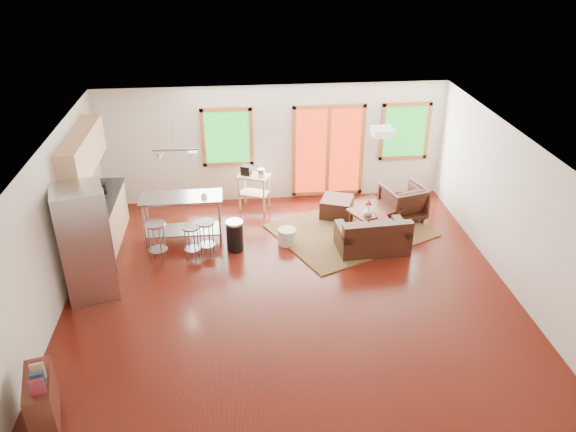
{
  "coord_description": "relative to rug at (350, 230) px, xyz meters",
  "views": [
    {
      "loc": [
        -0.82,
        -8.02,
        5.6
      ],
      "look_at": [
        0.0,
        0.3,
        1.2
      ],
      "focal_mm": 35.0,
      "sensor_mm": 36.0,
      "label": 1
    }
  ],
  "objects": [
    {
      "name": "window_left",
      "position": [
        -2.42,
        1.67,
        1.49
      ],
      "size": [
        1.1,
        0.05,
        1.3
      ],
      "color": "#135516",
      "rests_on": "back_wall"
    },
    {
      "name": "ceiling",
      "position": [
        -1.42,
        -1.79,
        2.6
      ],
      "size": [
        7.5,
        7.0,
        0.02
      ],
      "primitive_type": "cube",
      "color": "white",
      "rests_on": "ground"
    },
    {
      "name": "bookshelf",
      "position": [
        -4.77,
        -4.48,
        0.36
      ],
      "size": [
        0.5,
        0.85,
        0.94
      ],
      "rotation": [
        0.0,
        0.0,
        0.26
      ],
      "color": "#3A180F",
      "rests_on": "floor"
    },
    {
      "name": "cabinets",
      "position": [
        -4.91,
        -0.09,
        0.91
      ],
      "size": [
        0.64,
        2.24,
        2.3
      ],
      "color": "tan",
      "rests_on": "floor"
    },
    {
      "name": "refrigerator",
      "position": [
        -4.74,
        -1.67,
        0.96
      ],
      "size": [
        0.96,
        0.94,
        1.95
      ],
      "rotation": [
        0.0,
        0.0,
        0.28
      ],
      "color": "#B7BABC",
      "rests_on": "floor"
    },
    {
      "name": "kitchen_cart",
      "position": [
        -1.91,
        1.23,
        0.66
      ],
      "size": [
        0.76,
        0.63,
        0.99
      ],
      "rotation": [
        0.0,
        0.0,
        -0.39
      ],
      "color": "tan",
      "rests_on": "floor"
    },
    {
      "name": "bar_stool_b",
      "position": [
        -3.14,
        -0.74,
        0.49
      ],
      "size": [
        0.4,
        0.4,
        0.68
      ],
      "rotation": [
        0.0,
        0.0,
        -0.29
      ],
      "color": "#B7BABC",
      "rests_on": "floor"
    },
    {
      "name": "ottoman",
      "position": [
        -0.17,
        0.67,
        0.19
      ],
      "size": [
        0.81,
        0.81,
        0.42
      ],
      "primitive_type": "cube",
      "rotation": [
        0.0,
        0.0,
        -0.37
      ],
      "color": "black",
      "rests_on": "floor"
    },
    {
      "name": "floor",
      "position": [
        -1.42,
        -1.79,
        -0.02
      ],
      "size": [
        7.5,
        7.0,
        0.02
      ],
      "primitive_type": "cube",
      "color": "#3A0C06",
      "rests_on": "ground"
    },
    {
      "name": "bar_stool_a",
      "position": [
        -3.76,
        -0.76,
        0.58
      ],
      "size": [
        0.45,
        0.45,
        0.8
      ],
      "rotation": [
        0.0,
        0.0,
        -0.24
      ],
      "color": "#B7BABC",
      "rests_on": "floor"
    },
    {
      "name": "french_doors",
      "position": [
        -0.22,
        1.67,
        1.09
      ],
      "size": [
        1.6,
        0.05,
        2.1
      ],
      "color": "#B0240E",
      "rests_on": "back_wall"
    },
    {
      "name": "book",
      "position": [
        0.46,
        -0.2,
        0.53
      ],
      "size": [
        0.22,
        0.03,
        0.29
      ],
      "primitive_type": "imported",
      "rotation": [
        0.0,
        0.0,
        0.01
      ],
      "color": "maroon",
      "rests_on": "coffee_table"
    },
    {
      "name": "trash_can",
      "position": [
        -2.34,
        -0.5,
        0.29
      ],
      "size": [
        0.37,
        0.37,
        0.61
      ],
      "rotation": [
        0.0,
        0.0,
        -0.13
      ],
      "color": "black",
      "rests_on": "floor"
    },
    {
      "name": "armchair",
      "position": [
        1.2,
        0.48,
        0.4
      ],
      "size": [
        0.97,
        0.93,
        0.82
      ],
      "primitive_type": "imported",
      "rotation": [
        0.0,
        0.0,
        3.41
      ],
      "color": "black",
      "rests_on": "floor"
    },
    {
      "name": "loveseat",
      "position": [
        0.27,
        -0.78,
        0.26
      ],
      "size": [
        1.37,
        0.84,
        0.71
      ],
      "rotation": [
        0.0,
        0.0,
        0.07
      ],
      "color": "black",
      "rests_on": "floor"
    },
    {
      "name": "cup",
      "position": [
        -2.89,
        -0.18,
        1.0
      ],
      "size": [
        0.13,
        0.11,
        0.12
      ],
      "primitive_type": "imported",
      "rotation": [
        0.0,
        0.0,
        -0.09
      ],
      "color": "white",
      "rests_on": "island"
    },
    {
      "name": "bar_stool_c",
      "position": [
        -2.87,
        -0.62,
        0.5
      ],
      "size": [
        0.42,
        0.42,
        0.7
      ],
      "rotation": [
        0.0,
        0.0,
        -0.33
      ],
      "color": "#B7BABC",
      "rests_on": "floor"
    },
    {
      "name": "vase",
      "position": [
        0.31,
        -0.11,
        0.51
      ],
      "size": [
        0.22,
        0.22,
        0.33
      ],
      "rotation": [
        0.0,
        0.0,
        -0.14
      ],
      "color": "silver",
      "rests_on": "coffee_table"
    },
    {
      "name": "coffee_table",
      "position": [
        0.51,
        0.14,
        0.34
      ],
      "size": [
        1.18,
        0.98,
        0.41
      ],
      "rotation": [
        0.0,
        0.0,
        0.43
      ],
      "color": "#3A180F",
      "rests_on": "floor"
    },
    {
      "name": "pouf",
      "position": [
        -1.33,
        -0.37,
        0.14
      ],
      "size": [
        0.46,
        0.46,
        0.31
      ],
      "primitive_type": "cylinder",
      "rotation": [
        0.0,
        0.0,
        -0.38
      ],
      "color": "beige",
      "rests_on": "floor"
    },
    {
      "name": "ceiling_flush",
      "position": [
        0.18,
        -1.19,
        2.52
      ],
      "size": [
        0.35,
        0.35,
        0.12
      ],
      "primitive_type": "cube",
      "color": "white",
      "rests_on": "ceiling"
    },
    {
      "name": "rug",
      "position": [
        0.0,
        0.0,
        0.0
      ],
      "size": [
        3.54,
        3.22,
        0.03
      ],
      "primitive_type": "cube",
      "rotation": [
        0.0,
        0.0,
        0.43
      ],
      "color": "#435F34",
      "rests_on": "floor"
    },
    {
      "name": "window_right",
      "position": [
        1.48,
        1.67,
        1.49
      ],
      "size": [
        1.1,
        0.05,
        1.3
      ],
      "color": "#135516",
      "rests_on": "back_wall"
    },
    {
      "name": "front_wall",
      "position": [
        -1.42,
        -5.3,
        1.29
      ],
      "size": [
        7.5,
        0.02,
        2.6
      ],
      "primitive_type": "cube",
      "color": "silver",
      "rests_on": "ground"
    },
    {
      "name": "back_wall",
      "position": [
        -1.42,
        1.72,
        1.29
      ],
      "size": [
        7.5,
        0.02,
        2.6
      ],
      "primitive_type": "cube",
      "color": "silver",
      "rests_on": "ground"
    },
    {
      "name": "pendant_light",
      "position": [
        -3.32,
        -0.29,
        1.88
      ],
      "size": [
        0.8,
        0.18,
        0.79
      ],
      "color": "gray",
      "rests_on": "ceiling"
    },
    {
      "name": "left_wall",
      "position": [
        -5.18,
        -1.79,
        1.29
      ],
      "size": [
        0.02,
        7.0,
        2.6
      ],
      "primitive_type": "cube",
      "color": "silver",
      "rests_on": "ground"
    },
    {
      "name": "right_wall",
      "position": [
        2.34,
        -1.79,
        1.29
      ],
      "size": [
        0.02,
        7.0,
        2.6
      ],
      "primitive_type": "cube",
      "color": "silver",
      "rests_on": "ground"
    },
    {
      "name": "island",
      "position": [
        -3.33,
        -0.09,
        0.66
      ],
      "size": [
        1.56,
        0.64,
        0.98
      ],
      "rotation": [
        0.0,
        0.0,
        0.01
      ],
      "color": "#B7BABC",
      "rests_on": "floor"
    }
  ]
}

